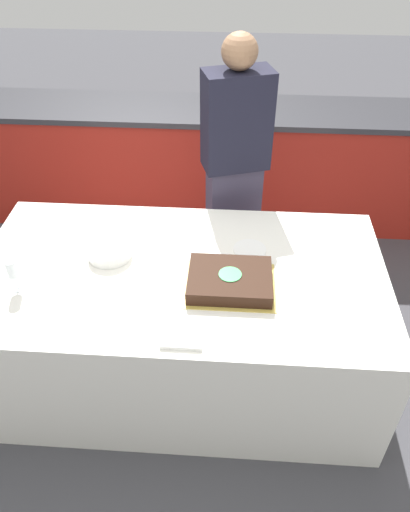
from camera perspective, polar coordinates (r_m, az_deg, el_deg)
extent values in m
plane|color=#424247|center=(3.03, -2.42, -12.52)|extent=(14.00, 14.00, 0.00)
cube|color=#A82319|center=(4.00, -0.21, 10.26)|extent=(4.40, 0.55, 0.88)
cube|color=#2D2D33|center=(3.80, -0.22, 16.33)|extent=(4.40, 0.58, 0.04)
cube|color=white|center=(2.75, -2.63, -7.63)|extent=(2.06, 1.11, 0.76)
cube|color=gold|center=(2.40, 2.83, -3.39)|extent=(0.44, 0.34, 0.00)
cube|color=black|center=(2.37, 2.86, -2.75)|extent=(0.40, 0.30, 0.07)
cylinder|color=green|center=(2.35, 2.89, -2.10)|extent=(0.11, 0.11, 0.00)
cylinder|color=white|center=(2.60, -10.86, 0.55)|extent=(0.22, 0.22, 0.06)
cylinder|color=white|center=(2.54, -20.54, -3.50)|extent=(0.06, 0.06, 0.00)
cylinder|color=white|center=(2.52, -20.75, -2.80)|extent=(0.01, 0.01, 0.08)
cylinder|color=white|center=(2.46, -21.19, -1.35)|extent=(0.05, 0.05, 0.09)
cylinder|color=white|center=(2.62, 5.13, 0.76)|extent=(0.17, 0.17, 0.00)
cube|color=white|center=(2.15, -2.69, -9.64)|extent=(0.18, 0.09, 0.02)
cube|color=#383347|center=(3.26, 3.12, 3.15)|extent=(0.35, 0.25, 0.92)
cube|color=black|center=(2.89, 3.65, 15.14)|extent=(0.42, 0.31, 0.56)
sphere|color=#936B4C|center=(2.76, 3.99, 22.32)|extent=(0.19, 0.19, 0.19)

